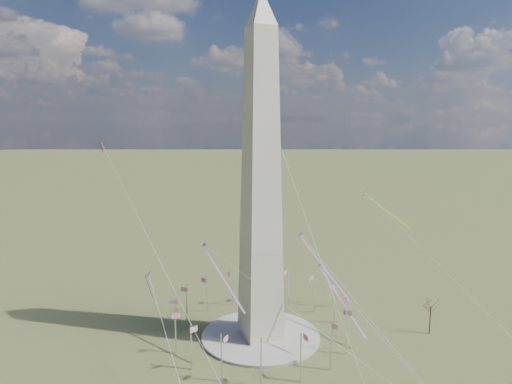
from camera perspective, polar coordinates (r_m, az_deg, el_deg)
name	(u,v)px	position (r m, az deg, el deg)	size (l,w,h in m)	color
ground	(261,337)	(145.92, 0.59, -17.67)	(2000.00, 2000.00, 0.00)	#4C5028
plaza	(261,336)	(145.74, 0.59, -17.53)	(36.00, 36.00, 0.80)	#A29C94
washington_monument	(261,181)	(131.49, 0.62, 1.33)	(15.56, 15.56, 100.00)	beige
flagpole_ring	(261,315)	(142.79, 0.59, -15.07)	(54.40, 54.40, 13.00)	silver
tree_near	(431,304)	(153.72, 21.03, -12.98)	(7.63, 7.63, 13.35)	#433228
kite_delta_black	(368,195)	(159.59, 13.82, -0.36)	(15.22, 14.80, 14.22)	black
kite_diamond_purple	(149,277)	(136.05, -13.29, -10.35)	(2.36, 3.04, 8.86)	#4E1C82
kite_streamer_left	(316,257)	(134.16, 7.56, -8.03)	(5.61, 21.68, 15.02)	red
kite_streamer_mid	(217,268)	(129.59, -4.86, -9.44)	(6.35, 20.90, 14.58)	red
kite_streamer_right	(334,289)	(147.37, 9.74, -11.84)	(3.72, 23.54, 16.16)	red
kite_small_red	(101,143)	(162.63, -18.78, 5.76)	(1.42, 2.04, 4.25)	red
kite_small_white	(254,71)	(172.00, -0.29, 14.89)	(1.91, 1.69, 5.11)	white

